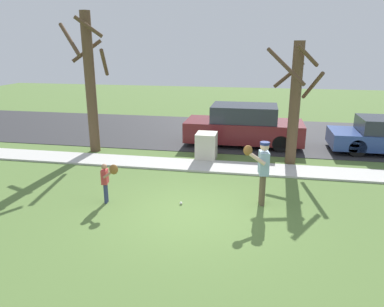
{
  "coord_description": "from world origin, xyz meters",
  "views": [
    {
      "loc": [
        1.54,
        -7.99,
        3.99
      ],
      "look_at": [
        -0.29,
        1.78,
        1.0
      ],
      "focal_mm": 34.14,
      "sensor_mm": 36.0,
      "label": 1
    }
  ],
  "objects": [
    {
      "name": "street_tree_far",
      "position": [
        -4.67,
        4.72,
        2.73
      ],
      "size": [
        1.85,
        1.88,
        5.12
      ],
      "color": "brown",
      "rests_on": "ground"
    },
    {
      "name": "person_adult",
      "position": [
        1.67,
        0.88,
        1.04
      ],
      "size": [
        0.66,
        0.69,
        1.67
      ],
      "rotation": [
        0.0,
        0.0,
        -2.98
      ],
      "color": "brown",
      "rests_on": "ground"
    },
    {
      "name": "utility_cabinet",
      "position": [
        -0.27,
        4.46,
        0.48
      ],
      "size": [
        0.71,
        0.78,
        0.96
      ],
      "primitive_type": "cube",
      "color": "beige",
      "rests_on": "ground"
    },
    {
      "name": "street_tree_near",
      "position": [
        2.68,
        4.55,
        2.21
      ],
      "size": [
        1.84,
        1.88,
        4.1
      ],
      "color": "brown",
      "rests_on": "ground"
    },
    {
      "name": "parked_suv_maroon",
      "position": [
        0.93,
        6.69,
        0.79
      ],
      "size": [
        4.7,
        1.9,
        1.63
      ],
      "rotation": [
        0.0,
        0.0,
        3.14
      ],
      "color": "maroon",
      "rests_on": "road_surface"
    },
    {
      "name": "sidewalk_strip",
      "position": [
        0.0,
        3.6,
        0.03
      ],
      "size": [
        36.0,
        1.2,
        0.06
      ],
      "primitive_type": "cube",
      "color": "beige",
      "rests_on": "ground"
    },
    {
      "name": "baseball",
      "position": [
        -0.34,
        0.48,
        0.04
      ],
      "size": [
        0.07,
        0.07,
        0.07
      ],
      "primitive_type": "sphere",
      "color": "white",
      "rests_on": "ground"
    },
    {
      "name": "person_child",
      "position": [
        -2.21,
        0.23,
        0.71
      ],
      "size": [
        0.52,
        0.38,
        1.1
      ],
      "rotation": [
        0.0,
        0.0,
        0.16
      ],
      "color": "navy",
      "rests_on": "ground"
    },
    {
      "name": "ground_plane",
      "position": [
        0.0,
        3.5,
        0.0
      ],
      "size": [
        48.0,
        48.0,
        0.0
      ],
      "primitive_type": "plane",
      "color": "#567538"
    },
    {
      "name": "road_surface",
      "position": [
        0.0,
        8.6,
        0.01
      ],
      "size": [
        36.0,
        6.8,
        0.02
      ],
      "primitive_type": "cube",
      "color": "#2D2D30",
      "rests_on": "ground"
    }
  ]
}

